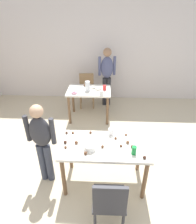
# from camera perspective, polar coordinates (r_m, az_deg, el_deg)

# --- Properties ---
(ground_plane) EXTENTS (6.40, 6.40, 0.00)m
(ground_plane) POSITION_cam_1_polar(r_m,az_deg,el_deg) (3.29, -0.01, -20.01)
(ground_plane) COLOR beige
(wall_back) EXTENTS (6.40, 0.10, 2.60)m
(wall_back) POSITION_cam_1_polar(r_m,az_deg,el_deg) (5.45, 1.63, 17.11)
(wall_back) COLOR silver
(wall_back) RESTS_ON ground_plane
(dining_table_near) EXTENTS (1.26, 0.67, 0.75)m
(dining_table_near) POSITION_cam_1_polar(r_m,az_deg,el_deg) (2.85, 1.94, -11.34)
(dining_table_near) COLOR silver
(dining_table_near) RESTS_ON ground_plane
(dining_table_far) EXTENTS (1.00, 0.67, 0.75)m
(dining_table_far) POSITION_cam_1_polar(r_m,az_deg,el_deg) (4.51, -2.67, 5.16)
(dining_table_far) COLOR silver
(dining_table_far) RESTS_ON ground_plane
(chair_near_table) EXTENTS (0.40, 0.40, 0.87)m
(chair_near_table) POSITION_cam_1_polar(r_m,az_deg,el_deg) (2.48, 3.39, -24.90)
(chair_near_table) COLOR #2D2D33
(chair_near_table) RESTS_ON ground_plane
(chair_far_table) EXTENTS (0.44, 0.44, 0.87)m
(chair_far_table) POSITION_cam_1_polar(r_m,az_deg,el_deg) (5.20, -3.38, 7.11)
(chair_far_table) COLOR olive
(chair_far_table) RESTS_ON ground_plane
(person_girl_near) EXTENTS (0.46, 0.24, 1.36)m
(person_girl_near) POSITION_cam_1_polar(r_m,az_deg,el_deg) (2.91, -16.45, -7.75)
(person_girl_near) COLOR #383D4C
(person_girl_near) RESTS_ON ground_plane
(person_adult_far) EXTENTS (0.46, 0.24, 1.55)m
(person_adult_far) POSITION_cam_1_polar(r_m,az_deg,el_deg) (5.05, 2.66, 11.66)
(person_adult_far) COLOR #28282D
(person_adult_far) RESTS_ON ground_plane
(mixing_bowl) EXTENTS (0.17, 0.17, 0.08)m
(mixing_bowl) POSITION_cam_1_polar(r_m,az_deg,el_deg) (2.68, -2.49, -10.28)
(mixing_bowl) COLOR white
(mixing_bowl) RESTS_ON dining_table_near
(soda_can) EXTENTS (0.07, 0.07, 0.12)m
(soda_can) POSITION_cam_1_polar(r_m,az_deg,el_deg) (2.64, 10.65, -11.14)
(soda_can) COLOR #198438
(soda_can) RESTS_ON dining_table_near
(fork_near) EXTENTS (0.17, 0.02, 0.01)m
(fork_near) POSITION_cam_1_polar(r_m,az_deg,el_deg) (2.89, -4.71, -7.88)
(fork_near) COLOR silver
(fork_near) RESTS_ON dining_table_near
(cup_near_0) EXTENTS (0.08, 0.08, 0.11)m
(cup_near_0) POSITION_cam_1_polar(r_m,az_deg,el_deg) (2.94, 3.80, -5.82)
(cup_near_0) COLOR white
(cup_near_0) RESTS_ON dining_table_near
(cake_ball_0) EXTENTS (0.05, 0.05, 0.05)m
(cake_ball_0) POSITION_cam_1_polar(r_m,az_deg,el_deg) (2.81, 8.81, -8.86)
(cake_ball_0) COLOR brown
(cake_ball_0) RESTS_ON dining_table_near
(cake_ball_1) EXTENTS (0.04, 0.04, 0.04)m
(cake_ball_1) POSITION_cam_1_polar(r_m,az_deg,el_deg) (2.75, 10.11, -10.07)
(cake_ball_1) COLOR #3D2319
(cake_ball_1) RESTS_ON dining_table_near
(cake_ball_2) EXTENTS (0.04, 0.04, 0.04)m
(cake_ball_2) POSITION_cam_1_polar(r_m,az_deg,el_deg) (2.96, 8.32, -6.66)
(cake_ball_2) COLOR brown
(cake_ball_2) RESTS_ON dining_table_near
(cake_ball_3) EXTENTS (0.04, 0.04, 0.04)m
(cake_ball_3) POSITION_cam_1_polar(r_m,az_deg,el_deg) (2.87, 5.26, -7.74)
(cake_ball_3) COLOR brown
(cake_ball_3) RESTS_ON dining_table_near
(cake_ball_4) EXTENTS (0.04, 0.04, 0.04)m
(cake_ball_4) POSITION_cam_1_polar(r_m,az_deg,el_deg) (2.71, 1.34, -10.21)
(cake_ball_4) COLOR brown
(cake_ball_4) RESTS_ON dining_table_near
(cake_ball_5) EXTENTS (0.04, 0.04, 0.04)m
(cake_ball_5) POSITION_cam_1_polar(r_m,az_deg,el_deg) (3.00, -7.47, -6.05)
(cake_ball_5) COLOR brown
(cake_ball_5) RESTS_ON dining_table_near
(cake_ball_6) EXTENTS (0.05, 0.05, 0.05)m
(cake_ball_6) POSITION_cam_1_polar(r_m,az_deg,el_deg) (2.61, -3.73, -12.12)
(cake_ball_6) COLOR brown
(cake_ball_6) RESTS_ON dining_table_near
(cake_ball_7) EXTENTS (0.05, 0.05, 0.05)m
(cake_ball_7) POSITION_cam_1_polar(r_m,az_deg,el_deg) (2.82, -9.72, -8.81)
(cake_ball_7) COLOR #3D2319
(cake_ball_7) RESTS_ON dining_table_near
(cake_ball_8) EXTENTS (0.04, 0.04, 0.04)m
(cake_ball_8) POSITION_cam_1_polar(r_m,az_deg,el_deg) (2.75, 6.82, -9.92)
(cake_ball_8) COLOR brown
(cake_ball_8) RESTS_ON dining_table_near
(cake_ball_9) EXTENTS (0.04, 0.04, 0.04)m
(cake_ball_9) POSITION_cam_1_polar(r_m,az_deg,el_deg) (2.74, -9.63, -10.27)
(cake_ball_9) COLOR brown
(cake_ball_9) RESTS_ON dining_table_near
(cake_ball_10) EXTENTS (0.04, 0.04, 0.04)m
(cake_ball_10) POSITION_cam_1_polar(r_m,az_deg,el_deg) (3.01, -9.32, -6.09)
(cake_ball_10) COLOR #3D2319
(cake_ball_10) RESTS_ON dining_table_near
(cake_ball_11) EXTENTS (0.05, 0.05, 0.05)m
(cake_ball_11) POSITION_cam_1_polar(r_m,az_deg,el_deg) (2.79, -6.46, -9.00)
(cake_ball_11) COLOR brown
(cake_ball_11) RESTS_ON dining_table_near
(cake_ball_12) EXTENTS (0.05, 0.05, 0.05)m
(cake_ball_12) POSITION_cam_1_polar(r_m,az_deg,el_deg) (2.62, 13.67, -12.98)
(cake_ball_12) COLOR #3D2319
(cake_ball_12) RESTS_ON dining_table_near
(cake_ball_13) EXTENTS (0.04, 0.04, 0.04)m
(cake_ball_13) POSITION_cam_1_polar(r_m,az_deg,el_deg) (2.97, -2.25, -6.09)
(cake_ball_13) COLOR brown
(cake_ball_13) RESTS_ON dining_table_near
(pitcher_far) EXTENTS (0.11, 0.11, 0.23)m
(pitcher_far) POSITION_cam_1_polar(r_m,az_deg,el_deg) (4.37, -3.13, 7.71)
(pitcher_far) COLOR white
(pitcher_far) RESTS_ON dining_table_far
(cup_far_0) EXTENTS (0.08, 0.08, 0.12)m
(cup_far_0) POSITION_cam_1_polar(r_m,az_deg,el_deg) (4.42, 1.94, 7.24)
(cup_far_0) COLOR red
(cup_far_0) RESTS_ON dining_table_far
(cup_far_1) EXTENTS (0.08, 0.08, 0.10)m
(cup_far_1) POSITION_cam_1_polar(r_m,az_deg,el_deg) (4.17, 1.08, 5.63)
(cup_far_1) COLOR white
(cup_far_1) RESTS_ON dining_table_far
(donut_far_0) EXTENTS (0.13, 0.13, 0.04)m
(donut_far_0) POSITION_cam_1_polar(r_m,az_deg,el_deg) (4.55, -1.19, 7.42)
(donut_far_0) COLOR white
(donut_far_0) RESTS_ON dining_table_far
(donut_far_1) EXTENTS (0.14, 0.14, 0.04)m
(donut_far_1) POSITION_cam_1_polar(r_m,az_deg,el_deg) (4.46, 0.03, 6.94)
(donut_far_1) COLOR white
(donut_far_1) RESTS_ON dining_table_far
(donut_far_2) EXTENTS (0.13, 0.13, 0.04)m
(donut_far_2) POSITION_cam_1_polar(r_m,az_deg,el_deg) (4.67, -3.49, 7.98)
(donut_far_2) COLOR brown
(donut_far_2) RESTS_ON dining_table_far
(donut_far_3) EXTENTS (0.13, 0.13, 0.04)m
(donut_far_3) POSITION_cam_1_polar(r_m,az_deg,el_deg) (4.28, -7.09, 5.68)
(donut_far_3) COLOR pink
(donut_far_3) RESTS_ON dining_table_far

